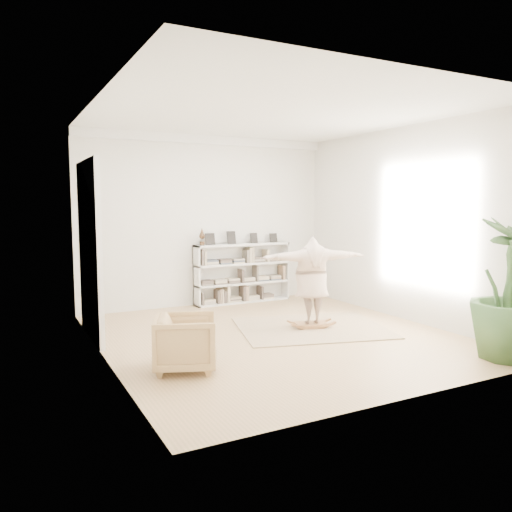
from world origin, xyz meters
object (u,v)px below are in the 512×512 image
(armchair, at_px, (186,342))
(houseplant, at_px, (511,289))
(bookshelf, at_px, (242,274))
(rocker_board, at_px, (311,324))
(person, at_px, (312,278))

(armchair, height_order, houseplant, houseplant)
(bookshelf, height_order, rocker_board, bookshelf)
(person, relative_size, houseplant, 0.94)
(bookshelf, xyz_separation_m, rocker_board, (0.05, -2.67, -0.56))
(armchair, xyz_separation_m, person, (2.68, 1.05, 0.53))
(armchair, relative_size, person, 0.43)
(houseplant, bearing_deg, rocker_board, 119.24)
(armchair, height_order, person, person)
(bookshelf, bearing_deg, person, -89.00)
(bookshelf, relative_size, armchair, 2.75)
(person, bearing_deg, houseplant, 134.45)
(person, height_order, houseplant, houseplant)
(houseplant, bearing_deg, armchair, 158.59)
(rocker_board, distance_m, houseplant, 3.22)
(rocker_board, relative_size, houseplant, 0.32)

